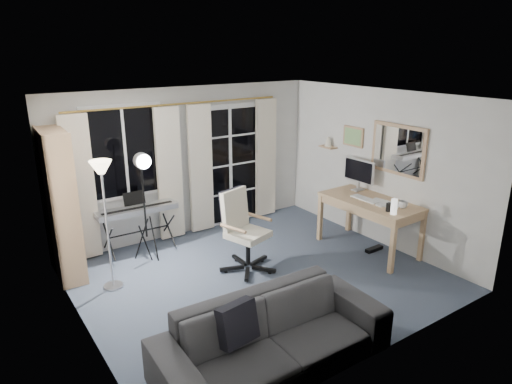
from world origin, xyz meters
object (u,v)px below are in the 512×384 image
(bookshelf, at_px, (58,209))
(office_chair, at_px, (241,223))
(mug, at_px, (403,204))
(desk, at_px, (370,206))
(studio_light, at_px, (143,174))
(sofa, at_px, (273,325))
(torchiere_lamp, at_px, (103,187))
(keyboard_piano, at_px, (137,211))
(monitor, at_px, (359,172))

(bookshelf, height_order, office_chair, bookshelf)
(office_chair, xyz_separation_m, mug, (2.02, -1.11, 0.21))
(mug, bearing_deg, desk, 101.31)
(studio_light, bearing_deg, sofa, -87.10)
(office_chair, bearing_deg, desk, -34.52)
(bookshelf, height_order, torchiere_lamp, bookshelf)
(office_chair, bearing_deg, studio_light, 120.66)
(desk, bearing_deg, bookshelf, 154.70)
(desk, height_order, sofa, sofa)
(torchiere_lamp, relative_size, desk, 1.11)
(bookshelf, distance_m, keyboard_piano, 1.15)
(bookshelf, bearing_deg, office_chair, -26.46)
(office_chair, height_order, mug, office_chair)
(keyboard_piano, xyz_separation_m, monitor, (3.10, -1.46, 0.45))
(torchiere_lamp, distance_m, sofa, 2.69)
(mug, bearing_deg, bookshelf, 150.99)
(torchiere_lamp, distance_m, keyboard_piano, 1.29)
(studio_light, distance_m, mug, 3.66)
(bookshelf, height_order, keyboard_piano, bookshelf)
(keyboard_piano, distance_m, office_chair, 1.64)
(mug, bearing_deg, keyboard_piano, 141.28)
(studio_light, bearing_deg, bookshelf, 166.95)
(desk, height_order, mug, mug)
(studio_light, distance_m, desk, 3.34)
(studio_light, distance_m, office_chair, 1.50)
(studio_light, distance_m, sofa, 2.98)
(keyboard_piano, relative_size, desk, 0.79)
(bookshelf, bearing_deg, torchiere_lamp, -56.88)
(torchiere_lamp, distance_m, monitor, 3.85)
(torchiere_lamp, xyz_separation_m, monitor, (3.79, -0.62, -0.25))
(bookshelf, relative_size, mug, 15.23)
(monitor, distance_m, sofa, 3.54)
(mug, height_order, sofa, mug)
(monitor, bearing_deg, desk, -114.94)
(bookshelf, relative_size, studio_light, 1.22)
(mug, distance_m, sofa, 3.04)
(sofa, bearing_deg, keyboard_piano, 94.22)
(bookshelf, distance_m, studio_light, 1.18)
(studio_light, distance_m, monitor, 3.30)
(office_chair, height_order, sofa, office_chair)
(bookshelf, bearing_deg, desk, -21.10)
(keyboard_piano, height_order, monitor, monitor)
(office_chair, relative_size, sofa, 0.48)
(torchiere_lamp, bearing_deg, studio_light, 33.26)
(desk, xyz_separation_m, sofa, (-2.79, -1.34, -0.25))
(torchiere_lamp, bearing_deg, mug, -23.04)
(bookshelf, bearing_deg, mug, -26.19)
(desk, distance_m, sofa, 3.11)
(monitor, bearing_deg, torchiere_lamp, 169.31)
(bookshelf, xyz_separation_m, monitor, (4.20, -1.33, 0.16))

